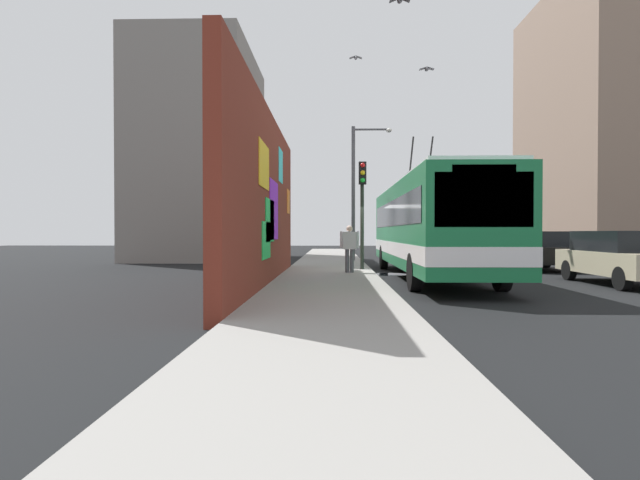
# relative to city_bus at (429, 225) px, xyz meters

# --- Properties ---
(ground_plane) EXTENTS (80.00, 80.00, 0.00)m
(ground_plane) POSITION_rel_city_bus_xyz_m (1.69, 1.80, -1.80)
(ground_plane) COLOR black
(sidewalk_slab) EXTENTS (48.00, 3.20, 0.15)m
(sidewalk_slab) POSITION_rel_city_bus_xyz_m (1.69, 3.40, -1.72)
(sidewalk_slab) COLOR gray
(sidewalk_slab) RESTS_ON ground_plane
(graffiti_wall) EXTENTS (12.89, 0.32, 4.93)m
(graffiti_wall) POSITION_rel_city_bus_xyz_m (-2.86, 5.15, 0.66)
(graffiti_wall) COLOR maroon
(graffiti_wall) RESTS_ON ground_plane
(building_far_left) EXTENTS (9.89, 6.13, 12.00)m
(building_far_left) POSITION_rel_city_bus_xyz_m (12.42, 11.00, 4.20)
(building_far_left) COLOR gray
(building_far_left) RESTS_ON ground_plane
(building_far_right) EXTENTS (12.38, 9.55, 16.90)m
(building_far_right) POSITION_rel_city_bus_xyz_m (15.54, -15.20, 6.65)
(building_far_right) COLOR gray
(building_far_right) RESTS_ON ground_plane
(city_bus) EXTENTS (12.44, 2.54, 5.01)m
(city_bus) POSITION_rel_city_bus_xyz_m (0.00, 0.00, 0.00)
(city_bus) COLOR #19723F
(city_bus) RESTS_ON ground_plane
(parked_car_champagne) EXTENTS (4.55, 1.93, 1.58)m
(parked_car_champagne) POSITION_rel_city_bus_xyz_m (-2.21, -5.20, -0.96)
(parked_car_champagne) COLOR #C6B793
(parked_car_champagne) RESTS_ON ground_plane
(parked_car_black) EXTENTS (4.11, 1.89, 1.58)m
(parked_car_black) POSITION_rel_city_bus_xyz_m (3.71, -5.20, -0.97)
(parked_car_black) COLOR black
(parked_car_black) RESTS_ON ground_plane
(parked_car_silver) EXTENTS (4.45, 1.92, 1.58)m
(parked_car_silver) POSITION_rel_city_bus_xyz_m (9.43, -5.20, -0.96)
(parked_car_silver) COLOR #B7B7BC
(parked_car_silver) RESTS_ON ground_plane
(pedestrian_at_curb) EXTENTS (0.22, 0.66, 1.63)m
(pedestrian_at_curb) POSITION_rel_city_bus_xyz_m (0.33, 2.68, -0.70)
(pedestrian_at_curb) COLOR #595960
(pedestrian_at_curb) RESTS_ON sidewalk_slab
(traffic_light) EXTENTS (0.49, 0.28, 4.06)m
(traffic_light) POSITION_rel_city_bus_xyz_m (1.87, 2.15, 1.09)
(traffic_light) COLOR #2D382D
(traffic_light) RESTS_ON sidewalk_slab
(street_lamp) EXTENTS (0.44, 1.98, 6.62)m
(street_lamp) POSITION_rel_city_bus_xyz_m (7.83, 2.02, 2.17)
(street_lamp) COLOR #4C4C51
(street_lamp) RESTS_ON sidewalk_slab
(flying_pigeons) EXTENTS (9.27, 3.11, 1.69)m
(flying_pigeons) POSITION_rel_city_bus_xyz_m (1.37, 1.13, 6.47)
(flying_pigeons) COLOR gray
(curbside_puddle) EXTENTS (1.38, 1.38, 0.00)m
(curbside_puddle) POSITION_rel_city_bus_xyz_m (1.35, 1.20, -1.80)
(curbside_puddle) COLOR black
(curbside_puddle) RESTS_ON ground_plane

